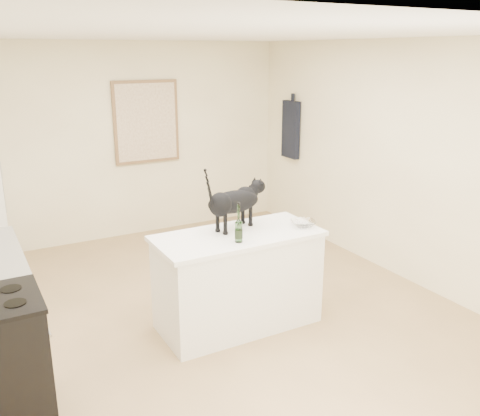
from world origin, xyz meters
TOP-DOWN VIEW (x-y plane):
  - floor at (0.00, 0.00)m, footprint 5.50×5.50m
  - ceiling at (0.00, 0.00)m, footprint 5.50×5.50m
  - wall_back at (0.00, 2.75)m, footprint 4.50×0.00m
  - wall_right at (2.25, 0.00)m, footprint 0.00×5.50m
  - island_base at (0.10, -0.20)m, footprint 1.44×0.67m
  - island_top at (0.10, -0.20)m, footprint 1.50×0.70m
  - artwork_frame at (0.30, 2.72)m, footprint 0.90×0.03m
  - artwork_canvas at (0.30, 2.70)m, footprint 0.82×0.00m
  - hanging_garment at (2.19, 2.05)m, footprint 0.08×0.34m
  - black_cat at (0.13, -0.07)m, footprint 0.69×0.38m
  - wine_bottle at (0.01, -0.39)m, footprint 0.08×0.08m
  - glass_bowl at (0.73, -0.32)m, footprint 0.29×0.29m

SIDE VIEW (x-z plane):
  - floor at x=0.00m, z-range 0.00..0.00m
  - island_base at x=0.10m, z-range 0.00..0.86m
  - island_top at x=0.10m, z-range 0.86..0.90m
  - glass_bowl at x=0.73m, z-range 0.90..0.96m
  - wine_bottle at x=0.01m, z-range 0.90..1.21m
  - black_cat at x=0.13m, z-range 0.90..1.36m
  - wall_back at x=0.00m, z-range -0.95..3.55m
  - wall_right at x=2.25m, z-range -1.45..4.05m
  - hanging_garment at x=2.19m, z-range 1.00..1.80m
  - artwork_frame at x=0.30m, z-range 1.00..2.10m
  - artwork_canvas at x=0.30m, z-range 1.04..2.06m
  - ceiling at x=0.00m, z-range 2.60..2.60m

